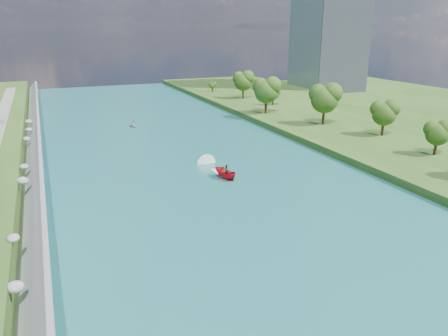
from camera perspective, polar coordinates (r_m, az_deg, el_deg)
name	(u,v)px	position (r m, az deg, el deg)	size (l,w,h in m)	color
ground	(231,206)	(62.00, 0.97, -5.00)	(260.00, 260.00, 0.00)	#2D5119
river_water	(187,166)	(79.57, -4.80, 0.25)	(55.00, 240.00, 0.10)	#1B6469
berm_east	(399,137)	(104.98, 21.87, 3.78)	(44.00, 240.00, 1.50)	#2D5119
riprap_bank	(32,176)	(75.12, -23.78, -0.93)	(4.31, 236.00, 4.29)	slate
office_tower	(330,10)	(181.20, 13.73, 19.37)	(22.00, 22.00, 60.00)	gray
trees_east	(346,110)	(100.62, 15.62, 7.33)	(17.76, 139.82, 11.73)	#234813
motorboat	(223,172)	(73.42, -0.19, -0.51)	(3.60, 19.29, 2.24)	red
raft	(133,126)	(112.55, -11.75, 5.45)	(2.91, 3.31, 1.68)	#92939A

